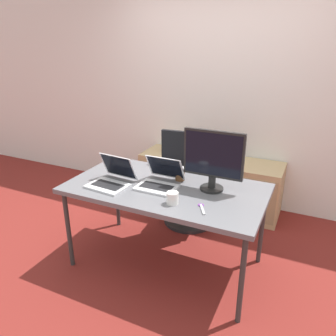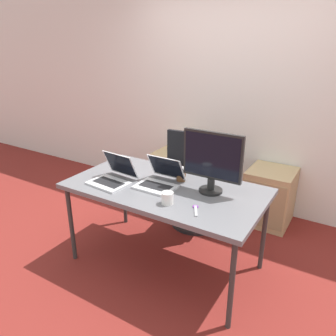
{
  "view_description": "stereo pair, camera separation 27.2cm",
  "coord_description": "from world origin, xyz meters",
  "px_view_note": "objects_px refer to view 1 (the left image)",
  "views": [
    {
      "loc": [
        1.08,
        -2.25,
        1.93
      ],
      "look_at": [
        0.0,
        0.04,
        0.93
      ],
      "focal_mm": 35.0,
      "sensor_mm": 36.0,
      "label": 1
    },
    {
      "loc": [
        1.32,
        -2.12,
        1.93
      ],
      "look_at": [
        0.0,
        0.04,
        0.93
      ],
      "focal_mm": 35.0,
      "sensor_mm": 36.0,
      "label": 2
    }
  ],
  "objects_px": {
    "office_chair": "(188,189)",
    "coffee_cup_brown": "(180,174)",
    "laptop_left": "(111,179)",
    "monitor": "(213,159)",
    "cabinet_left": "(165,175)",
    "coffee_cup_white": "(173,198)",
    "laptop_right": "(160,180)",
    "cabinet_right": "(259,192)",
    "water_bottle": "(164,143)"
  },
  "relations": [
    {
      "from": "laptop_right",
      "to": "monitor",
      "type": "height_order",
      "value": "monitor"
    },
    {
      "from": "cabinet_right",
      "to": "laptop_right",
      "type": "height_order",
      "value": "laptop_right"
    },
    {
      "from": "office_chair",
      "to": "cabinet_left",
      "type": "height_order",
      "value": "office_chair"
    },
    {
      "from": "cabinet_right",
      "to": "office_chair",
      "type": "bearing_deg",
      "value": -142.47
    },
    {
      "from": "cabinet_right",
      "to": "laptop_right",
      "type": "bearing_deg",
      "value": -117.33
    },
    {
      "from": "cabinet_right",
      "to": "coffee_cup_white",
      "type": "distance_m",
      "value": 1.63
    },
    {
      "from": "office_chair",
      "to": "coffee_cup_white",
      "type": "height_order",
      "value": "office_chair"
    },
    {
      "from": "laptop_left",
      "to": "coffee_cup_brown",
      "type": "distance_m",
      "value": 0.59
    },
    {
      "from": "laptop_right",
      "to": "coffee_cup_brown",
      "type": "bearing_deg",
      "value": 60.03
    },
    {
      "from": "office_chair",
      "to": "coffee_cup_brown",
      "type": "height_order",
      "value": "office_chair"
    },
    {
      "from": "monitor",
      "to": "coffee_cup_white",
      "type": "relative_size",
      "value": 5.34
    },
    {
      "from": "cabinet_right",
      "to": "laptop_right",
      "type": "distance_m",
      "value": 1.49
    },
    {
      "from": "laptop_right",
      "to": "laptop_left",
      "type": "bearing_deg",
      "value": -158.29
    },
    {
      "from": "coffee_cup_brown",
      "to": "cabinet_left",
      "type": "bearing_deg",
      "value": 122.06
    },
    {
      "from": "cabinet_right",
      "to": "laptop_left",
      "type": "relative_size",
      "value": 1.7
    },
    {
      "from": "laptop_left",
      "to": "laptop_right",
      "type": "distance_m",
      "value": 0.41
    },
    {
      "from": "cabinet_left",
      "to": "laptop_right",
      "type": "relative_size",
      "value": 1.75
    },
    {
      "from": "monitor",
      "to": "coffee_cup_brown",
      "type": "relative_size",
      "value": 4.25
    },
    {
      "from": "water_bottle",
      "to": "laptop_right",
      "type": "relative_size",
      "value": 0.7
    },
    {
      "from": "laptop_left",
      "to": "monitor",
      "type": "bearing_deg",
      "value": 18.38
    },
    {
      "from": "laptop_left",
      "to": "monitor",
      "type": "distance_m",
      "value": 0.87
    },
    {
      "from": "water_bottle",
      "to": "laptop_left",
      "type": "bearing_deg",
      "value": -82.86
    },
    {
      "from": "office_chair",
      "to": "laptop_left",
      "type": "relative_size",
      "value": 3.06
    },
    {
      "from": "water_bottle",
      "to": "coffee_cup_white",
      "type": "distance_m",
      "value": 1.69
    },
    {
      "from": "laptop_left",
      "to": "monitor",
      "type": "height_order",
      "value": "monitor"
    },
    {
      "from": "laptop_left",
      "to": "coffee_cup_white",
      "type": "relative_size",
      "value": 3.9
    },
    {
      "from": "office_chair",
      "to": "laptop_left",
      "type": "bearing_deg",
      "value": -111.83
    },
    {
      "from": "office_chair",
      "to": "cabinet_left",
      "type": "relative_size",
      "value": 1.8
    },
    {
      "from": "cabinet_left",
      "to": "coffee_cup_brown",
      "type": "xyz_separation_m",
      "value": [
        0.66,
        -1.06,
        0.53
      ]
    },
    {
      "from": "cabinet_left",
      "to": "laptop_left",
      "type": "xyz_separation_m",
      "value": [
        0.17,
        -1.39,
        0.52
      ]
    },
    {
      "from": "office_chair",
      "to": "monitor",
      "type": "bearing_deg",
      "value": -53.81
    },
    {
      "from": "cabinet_left",
      "to": "laptop_right",
      "type": "height_order",
      "value": "laptop_right"
    },
    {
      "from": "cabinet_right",
      "to": "laptop_left",
      "type": "xyz_separation_m",
      "value": [
        -1.02,
        -1.39,
        0.52
      ]
    },
    {
      "from": "water_bottle",
      "to": "cabinet_left",
      "type": "bearing_deg",
      "value": -90.0
    },
    {
      "from": "laptop_left",
      "to": "coffee_cup_white",
      "type": "distance_m",
      "value": 0.62
    },
    {
      "from": "cabinet_left",
      "to": "laptop_left",
      "type": "relative_size",
      "value": 1.7
    },
    {
      "from": "laptop_left",
      "to": "coffee_cup_brown",
      "type": "relative_size",
      "value": 3.1
    },
    {
      "from": "office_chair",
      "to": "water_bottle",
      "type": "relative_size",
      "value": 4.48
    },
    {
      "from": "office_chair",
      "to": "water_bottle",
      "type": "height_order",
      "value": "office_chair"
    },
    {
      "from": "office_chair",
      "to": "coffee_cup_white",
      "type": "bearing_deg",
      "value": -75.09
    },
    {
      "from": "cabinet_right",
      "to": "laptop_left",
      "type": "height_order",
      "value": "laptop_left"
    },
    {
      "from": "laptop_right",
      "to": "coffee_cup_brown",
      "type": "xyz_separation_m",
      "value": [
        0.11,
        0.18,
        0.01
      ]
    },
    {
      "from": "cabinet_right",
      "to": "water_bottle",
      "type": "relative_size",
      "value": 2.49
    },
    {
      "from": "cabinet_right",
      "to": "coffee_cup_white",
      "type": "bearing_deg",
      "value": -105.43
    },
    {
      "from": "office_chair",
      "to": "water_bottle",
      "type": "xyz_separation_m",
      "value": [
        -0.53,
        0.52,
        0.31
      ]
    },
    {
      "from": "office_chair",
      "to": "coffee_cup_white",
      "type": "xyz_separation_m",
      "value": [
        0.26,
        -0.97,
        0.39
      ]
    },
    {
      "from": "cabinet_left",
      "to": "coffee_cup_brown",
      "type": "bearing_deg",
      "value": -57.94
    },
    {
      "from": "coffee_cup_white",
      "to": "coffee_cup_brown",
      "type": "bearing_deg",
      "value": 106.02
    },
    {
      "from": "cabinet_left",
      "to": "water_bottle",
      "type": "height_order",
      "value": "water_bottle"
    },
    {
      "from": "laptop_right",
      "to": "monitor",
      "type": "relative_size",
      "value": 0.71
    }
  ]
}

